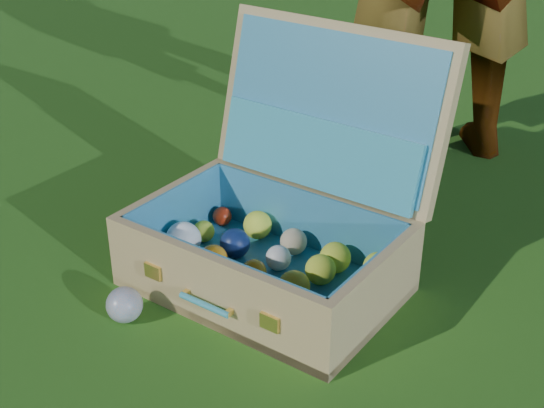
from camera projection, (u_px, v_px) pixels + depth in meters
The scene contains 3 objects.
ground at pixel (307, 312), 1.68m from camera, with size 60.00×60.00×0.00m, color #215114.
stray_ball at pixel (124, 305), 1.64m from camera, with size 0.08×0.08×0.08m, color teal.
suitcase at pixel (284, 214), 1.76m from camera, with size 0.76×0.73×0.56m.
Camera 1 is at (0.20, -1.36, 1.00)m, focal length 50.00 mm.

